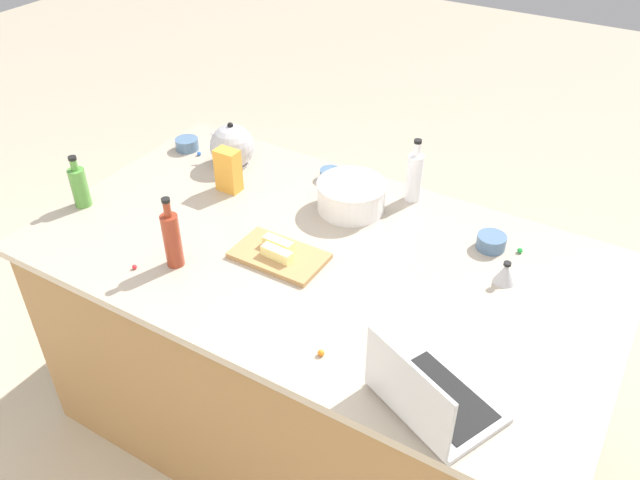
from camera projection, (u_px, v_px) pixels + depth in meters
name	position (u px, v px, depth m)	size (l,w,h in m)	color
ground_plane	(320.00, 423.00, 2.70)	(12.00, 12.00, 0.00)	#B7A88E
island_counter	(320.00, 346.00, 2.44)	(1.96, 1.11, 0.90)	olive
laptop	(428.00, 397.00, 1.61)	(0.37, 0.33, 0.22)	#B7B7BC
mixing_bowl_large	(351.00, 195.00, 2.35)	(0.26, 0.26, 0.11)	white
bottle_vinegar	(414.00, 176.00, 2.38)	(0.06, 0.06, 0.25)	white
bottle_soy	(172.00, 239.00, 2.06)	(0.06, 0.06, 0.25)	maroon
bottle_olive	(79.00, 186.00, 2.36)	(0.06, 0.06, 0.20)	#4C8C38
kettle	(232.00, 147.00, 2.61)	(0.21, 0.18, 0.20)	#ADADB2
cutting_board	(279.00, 256.00, 2.14)	(0.31, 0.18, 0.02)	#AD7F4C
butter_stick_left	(278.00, 244.00, 2.15)	(0.11, 0.04, 0.04)	#F4E58C
butter_stick_right	(277.00, 253.00, 2.11)	(0.11, 0.04, 0.04)	#F4E58C
ramekin_small	(187.00, 144.00, 2.75)	(0.10, 0.10, 0.05)	slate
ramekin_medium	(491.00, 242.00, 2.18)	(0.10, 0.10, 0.05)	slate
ramekin_wide	(330.00, 174.00, 2.55)	(0.08, 0.08, 0.04)	slate
kitchen_timer	(505.00, 273.00, 2.03)	(0.07, 0.07, 0.08)	#B2B2B7
candy_bag	(228.00, 170.00, 2.45)	(0.09, 0.06, 0.17)	gold
candy_0	(134.00, 267.00, 2.09)	(0.02, 0.02, 0.02)	red
candy_1	(321.00, 353.00, 1.78)	(0.02, 0.02, 0.02)	orange
candy_2	(229.00, 150.00, 2.74)	(0.01, 0.01, 0.01)	green
candy_4	(497.00, 247.00, 2.18)	(0.02, 0.02, 0.02)	red
candy_5	(520.00, 250.00, 2.16)	(0.02, 0.02, 0.02)	green
candy_6	(199.00, 154.00, 2.71)	(0.02, 0.02, 0.02)	blue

